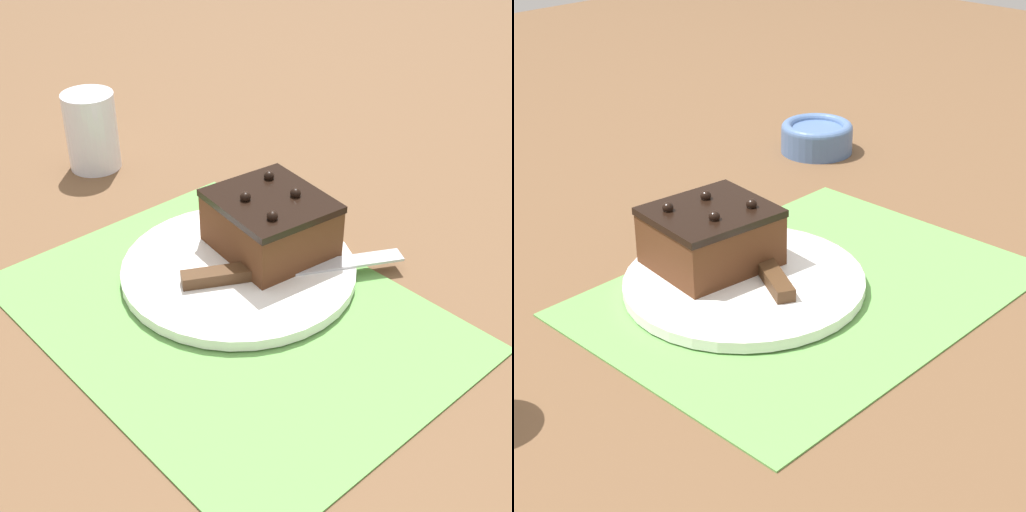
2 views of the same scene
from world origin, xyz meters
TOP-DOWN VIEW (x-y plane):
  - ground_plane at (0.00, 0.00)m, footprint 3.00×3.00m
  - placemat_woven at (0.00, 0.00)m, footprint 0.46×0.34m
  - cake_plate at (0.04, -0.05)m, footprint 0.26×0.26m
  - chocolate_cake at (0.05, -0.10)m, footprint 0.14×0.13m
  - serving_knife at (0.01, -0.05)m, footprint 0.14×0.23m
  - drinking_glass at (0.38, -0.08)m, footprint 0.07×0.07m

SIDE VIEW (x-z plane):
  - ground_plane at x=0.00m, z-range 0.00..0.00m
  - placemat_woven at x=0.00m, z-range 0.00..0.00m
  - cake_plate at x=0.04m, z-range 0.00..0.02m
  - serving_knife at x=0.01m, z-range 0.01..0.03m
  - chocolate_cake at x=0.05m, z-range 0.01..0.09m
  - drinking_glass at x=0.38m, z-range 0.00..0.11m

